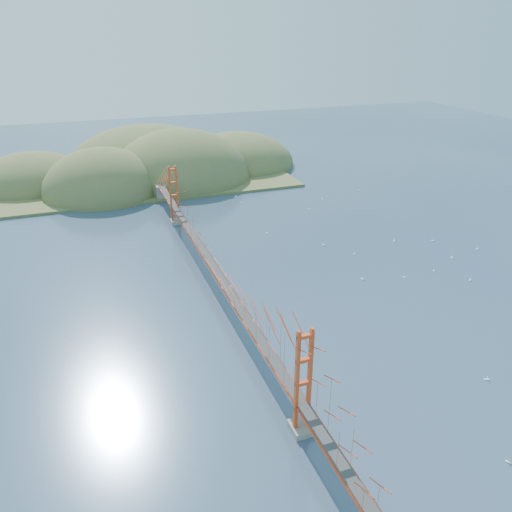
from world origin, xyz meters
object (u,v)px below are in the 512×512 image
object	(u,v)px
sailboat_2	(404,277)
sailboat_0	(354,253)
sailboat_1	(324,245)
bridge	(215,248)

from	to	relation	value
sailboat_2	sailboat_0	size ratio (longest dim) A/B	0.93
sailboat_2	sailboat_0	world-z (taller)	sailboat_0
sailboat_0	sailboat_1	distance (m)	6.20
sailboat_2	sailboat_1	xyz separation A→B (m)	(-6.12, 15.70, 0.02)
bridge	sailboat_0	distance (m)	27.34
bridge	sailboat_2	distance (m)	30.31
bridge	sailboat_0	size ratio (longest dim) A/B	150.13
bridge	sailboat_1	distance (m)	25.72
sailboat_2	sailboat_1	world-z (taller)	sailboat_1
sailboat_1	sailboat_2	bearing A→B (deg)	-68.70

